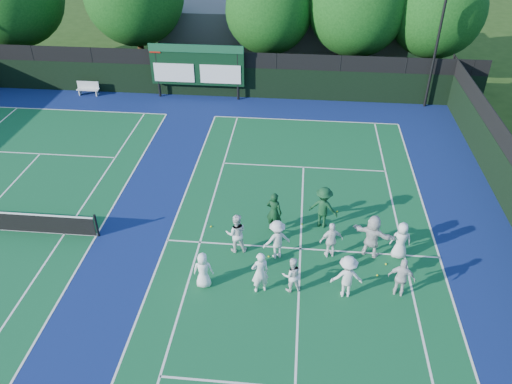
{
  "coord_description": "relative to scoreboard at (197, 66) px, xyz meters",
  "views": [
    {
      "loc": [
        -0.27,
        -14.51,
        13.15
      ],
      "look_at": [
        -2.0,
        3.0,
        1.3
      ],
      "focal_mm": 35.0,
      "sensor_mm": 36.0,
      "label": 1
    }
  ],
  "objects": [
    {
      "name": "tennis_ball_4",
      "position": [
        8.58,
        -11.91,
        -2.16
      ],
      "size": [
        0.07,
        0.07,
        0.07
      ],
      "primitive_type": "sphere",
      "color": "yellow",
      "rests_on": "ground"
    },
    {
      "name": "tennis_ball_2",
      "position": [
        9.94,
        -15.88,
        -2.16
      ],
      "size": [
        0.07,
        0.07,
        0.07
      ],
      "primitive_type": "sphere",
      "color": "yellow",
      "rests_on": "ground"
    },
    {
      "name": "player_front_3",
      "position": [
        8.67,
        -16.97,
        -1.32
      ],
      "size": [
        1.17,
        0.72,
        1.75
      ],
      "primitive_type": "imported",
      "rotation": [
        0.0,
        0.0,
        3.21
      ],
      "color": "silver",
      "rests_on": "ground"
    },
    {
      "name": "coach_right",
      "position": [
        7.89,
        -12.95,
        -1.24
      ],
      "size": [
        1.39,
        1.06,
        1.91
      ],
      "primitive_type": "imported",
      "rotation": [
        0.0,
        0.0,
        2.82
      ],
      "color": "#103C1E",
      "rests_on": "ground"
    },
    {
      "name": "court_apron",
      "position": [
        1.01,
        -14.59,
        -2.19
      ],
      "size": [
        34.0,
        32.0,
        0.01
      ],
      "primitive_type": "cube",
      "color": "navy",
      "rests_on": "ground"
    },
    {
      "name": "player_back_2",
      "position": [
        8.18,
        -14.88,
        -1.4
      ],
      "size": [
        1.0,
        0.64,
        1.59
      ],
      "primitive_type": "imported",
      "rotation": [
        0.0,
        0.0,
        3.43
      ],
      "color": "white",
      "rests_on": "ground"
    },
    {
      "name": "ground",
      "position": [
        7.01,
        -15.59,
        -2.19
      ],
      "size": [
        120.0,
        120.0,
        0.0
      ],
      "primitive_type": "plane",
      "color": "#1E390F",
      "rests_on": "ground"
    },
    {
      "name": "back_fence",
      "position": [
        1.01,
        0.41,
        -0.83
      ],
      "size": [
        34.0,
        0.08,
        3.0
      ],
      "color": "black",
      "rests_on": "ground"
    },
    {
      "name": "player_front_2",
      "position": [
        6.72,
        -16.9,
        -1.46
      ],
      "size": [
        0.82,
        0.71,
        1.46
      ],
      "primitive_type": "imported",
      "rotation": [
        0.0,
        0.0,
        3.39
      ],
      "color": "white",
      "rests_on": "ground"
    },
    {
      "name": "tennis_ball_3",
      "position": [
        3.17,
        -13.53,
        -2.16
      ],
      "size": [
        0.07,
        0.07,
        0.07
      ],
      "primitive_type": "sphere",
      "color": "yellow",
      "rests_on": "ground"
    },
    {
      "name": "tree_d",
      "position": [
        10.17,
        3.99,
        2.77
      ],
      "size": [
        6.48,
        6.48,
        8.37
      ],
      "color": "black",
      "rests_on": "ground"
    },
    {
      "name": "bench",
      "position": [
        -7.35,
        -0.22,
        -1.7
      ],
      "size": [
        1.45,
        0.39,
        0.92
      ],
      "color": "silver",
      "rests_on": "ground"
    },
    {
      "name": "tennis_ball_0",
      "position": [
        5.77,
        -15.21,
        -2.16
      ],
      "size": [
        0.07,
        0.07,
        0.07
      ],
      "primitive_type": "sphere",
      "color": "yellow",
      "rests_on": "ground"
    },
    {
      "name": "coach_left",
      "position": [
        5.85,
        -13.46,
        -1.26
      ],
      "size": [
        0.79,
        0.64,
        1.87
      ],
      "primitive_type": "imported",
      "rotation": [
        0.0,
        0.0,
        2.81
      ],
      "color": "#0D3318",
      "rests_on": "ground"
    },
    {
      "name": "player_back_1",
      "position": [
        6.08,
        -15.13,
        -1.34
      ],
      "size": [
        1.27,
        1.04,
        1.71
      ],
      "primitive_type": "imported",
      "rotation": [
        0.0,
        0.0,
        3.58
      ],
      "color": "silver",
      "rests_on": "ground"
    },
    {
      "name": "player_back_3",
      "position": [
        9.76,
        -14.64,
        -1.27
      ],
      "size": [
        1.79,
        1.19,
        1.85
      ],
      "primitive_type": "imported",
      "rotation": [
        0.0,
        0.0,
        2.73
      ],
      "color": "silver",
      "rests_on": "ground"
    },
    {
      "name": "player_back_0",
      "position": [
        4.46,
        -14.9,
        -1.33
      ],
      "size": [
        0.93,
        0.77,
        1.72
      ],
      "primitive_type": "imported",
      "rotation": [
        0.0,
        0.0,
        3.29
      ],
      "color": "white",
      "rests_on": "ground"
    },
    {
      "name": "player_back_4",
      "position": [
        10.86,
        -14.65,
        -1.39
      ],
      "size": [
        0.8,
        0.53,
        1.61
      ],
      "primitive_type": "imported",
      "rotation": [
        0.0,
        0.0,
        3.12
      ],
      "color": "white",
      "rests_on": "ground"
    },
    {
      "name": "tree_e",
      "position": [
        15.22,
        3.99,
        2.65
      ],
      "size": [
        6.11,
        6.11,
        8.06
      ],
      "color": "black",
      "rests_on": "ground"
    },
    {
      "name": "player_front_4",
      "position": [
        10.6,
        -16.76,
        -1.38
      ],
      "size": [
        1.02,
        0.62,
        1.62
      ],
      "primitive_type": "imported",
      "rotation": [
        0.0,
        0.0,
        2.89
      ],
      "color": "silver",
      "rests_on": "ground"
    },
    {
      "name": "near_court",
      "position": [
        7.01,
        -14.59,
        -2.18
      ],
      "size": [
        11.05,
        23.85,
        0.01
      ],
      "color": "#11522B",
      "rests_on": "ground"
    },
    {
      "name": "clubhouse",
      "position": [
        5.01,
        8.41,
        -0.19
      ],
      "size": [
        18.0,
        6.0,
        4.0
      ],
      "primitive_type": "cube",
      "color": "#58585D",
      "rests_on": "ground"
    },
    {
      "name": "tree_c",
      "position": [
        4.4,
        3.99,
        2.4
      ],
      "size": [
        5.81,
        5.81,
        7.65
      ],
      "color": "black",
      "rests_on": "ground"
    },
    {
      "name": "player_front_0",
      "position": [
        3.53,
        -16.98,
        -1.45
      ],
      "size": [
        0.76,
        0.53,
        1.48
      ],
      "primitive_type": "imported",
      "rotation": [
        0.0,
        0.0,
        3.23
      ],
      "color": "white",
      "rests_on": "ground"
    },
    {
      "name": "tennis_ball_5",
      "position": [
        10.34,
        -15.21,
        -2.16
      ],
      "size": [
        0.07,
        0.07,
        0.07
      ],
      "primitive_type": "sphere",
      "color": "yellow",
      "rests_on": "ground"
    },
    {
      "name": "player_front_1",
      "position": [
        5.6,
        -17.06,
        -1.31
      ],
      "size": [
        0.76,
        0.65,
        1.77
      ],
      "primitive_type": "imported",
      "rotation": [
        0.0,
        0.0,
        3.55
      ],
      "color": "white",
      "rests_on": "ground"
    },
    {
      "name": "tennis_ball_1",
      "position": [
        7.03,
        -12.98,
        -2.16
      ],
      "size": [
        0.07,
        0.07,
        0.07
      ],
      "primitive_type": "sphere",
      "color": "yellow",
      "rests_on": "ground"
    },
    {
      "name": "scoreboard",
      "position": [
        0.0,
        0.0,
        0.0
      ],
      "size": [
        6.0,
        0.21,
        3.55
      ],
      "color": "black",
      "rests_on": "ground"
    },
    {
      "name": "light_pole_right",
      "position": [
        14.51,
        0.11,
        4.11
      ],
      "size": [
        1.2,
        0.3,
        10.12
      ],
      "color": "black",
      "rests_on": "ground"
    }
  ]
}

